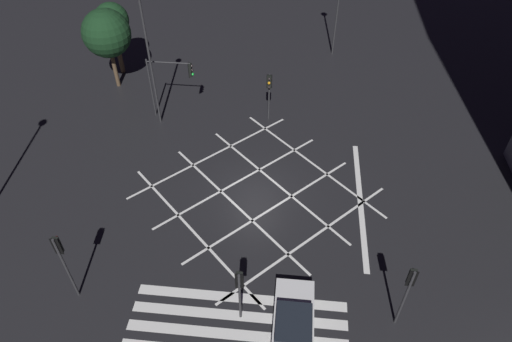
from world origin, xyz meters
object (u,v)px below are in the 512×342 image
at_px(street_tree_far, 112,21).
at_px(street_tree_near, 106,33).
at_px(traffic_light_nw_main, 172,76).
at_px(waiting_car, 293,327).
at_px(traffic_light_median_north, 269,88).
at_px(traffic_light_sw_cross, 62,255).
at_px(traffic_light_se_cross, 408,286).
at_px(street_lamp_east, 146,40).
at_px(traffic_light_median_south, 240,286).

bearing_deg(street_tree_far, street_tree_near, -81.73).
xyz_separation_m(traffic_light_nw_main, waiting_car, (8.50, -15.13, -2.55)).
bearing_deg(traffic_light_median_north, traffic_light_nw_main, -87.78).
bearing_deg(traffic_light_nw_main, street_tree_far, 136.33).
height_order(traffic_light_sw_cross, waiting_car, traffic_light_sw_cross).
bearing_deg(traffic_light_se_cross, street_tree_far, 43.82).
xyz_separation_m(street_lamp_east, street_tree_near, (-4.26, 4.10, -1.80)).
relative_size(street_tree_near, street_tree_far, 1.07).
bearing_deg(traffic_light_se_cross, street_lamp_east, 46.48).
xyz_separation_m(traffic_light_sw_cross, street_lamp_east, (0.43, 13.33, 3.07)).
distance_m(traffic_light_nw_main, traffic_light_se_cross, 19.10).
xyz_separation_m(traffic_light_sw_cross, street_tree_far, (-4.11, 19.36, 1.29)).
height_order(traffic_light_median_south, traffic_light_median_north, traffic_light_median_north).
bearing_deg(traffic_light_median_south, traffic_light_nw_main, 23.16).
height_order(street_lamp_east, waiting_car, street_lamp_east).
bearing_deg(street_tree_near, traffic_light_nw_main, -32.59).
distance_m(traffic_light_median_south, street_tree_near, 21.23).
xyz_separation_m(traffic_light_median_south, traffic_light_median_north, (0.06, 14.66, 0.19)).
xyz_separation_m(traffic_light_median_south, traffic_light_se_cross, (6.81, 0.40, 0.41)).
height_order(traffic_light_nw_main, traffic_light_median_north, traffic_light_nw_main).
height_order(traffic_light_median_south, waiting_car, traffic_light_median_south).
bearing_deg(street_tree_far, traffic_light_median_south, -59.27).
xyz_separation_m(traffic_light_nw_main, street_tree_near, (-5.27, 3.37, 0.99)).
distance_m(traffic_light_median_south, traffic_light_median_north, 14.66).
relative_size(traffic_light_median_south, street_tree_near, 0.55).
height_order(traffic_light_nw_main, waiting_car, traffic_light_nw_main).
relative_size(traffic_light_se_cross, traffic_light_median_north, 1.09).
height_order(traffic_light_median_north, street_lamp_east, street_lamp_east).
bearing_deg(street_tree_far, traffic_light_nw_main, -43.67).
relative_size(traffic_light_se_cross, traffic_light_sw_cross, 0.94).
height_order(street_lamp_east, street_tree_far, street_lamp_east).
bearing_deg(traffic_light_sw_cross, traffic_light_median_south, -92.68).
bearing_deg(traffic_light_se_cross, traffic_light_median_south, 93.39).
xyz_separation_m(street_tree_near, waiting_car, (13.78, -18.50, -3.55)).
bearing_deg(waiting_car, traffic_light_nw_main, 29.34).
distance_m(traffic_light_nw_main, traffic_light_sw_cross, 14.14).
relative_size(traffic_light_se_cross, street_lamp_east, 0.43).
distance_m(traffic_light_median_south, waiting_car, 2.97).
xyz_separation_m(traffic_light_median_south, street_lamp_east, (-7.18, 13.69, 3.66)).
bearing_deg(waiting_car, street_tree_far, 34.53).
bearing_deg(traffic_light_median_north, street_tree_far, -113.25).
bearing_deg(waiting_car, traffic_light_se_cross, -75.98).
distance_m(traffic_light_sw_cross, waiting_car, 10.26).
relative_size(traffic_light_sw_cross, street_tree_far, 0.74).
xyz_separation_m(traffic_light_sw_cross, street_tree_near, (-3.83, 17.43, 1.27)).
bearing_deg(traffic_light_sw_cross, street_tree_far, 11.98).
xyz_separation_m(traffic_light_median_north, street_tree_near, (-11.50, 3.13, 1.67)).
xyz_separation_m(traffic_light_median_south, waiting_car, (2.34, -0.71, -1.68)).
bearing_deg(street_tree_far, traffic_light_se_cross, -46.18).
bearing_deg(traffic_light_sw_cross, street_tree_near, 12.39).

